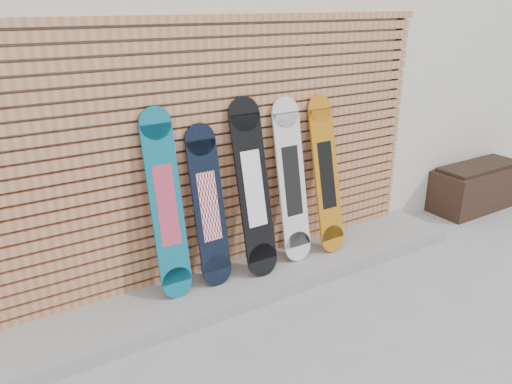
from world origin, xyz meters
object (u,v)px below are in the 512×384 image
Objects in this scene: snowboard_0 at (166,206)px; snowboard_1 at (209,206)px; planter_box at (476,186)px; snowboard_2 at (253,189)px; snowboard_3 at (292,181)px; snowboard_4 at (326,175)px.

snowboard_0 reaches higher than snowboard_1.
snowboard_0 is (-3.99, 0.04, 0.62)m from planter_box.
snowboard_2 is at bearing -3.08° from snowboard_0.
snowboard_2 is (0.41, -0.04, 0.09)m from snowboard_1.
planter_box is 0.82× the size of snowboard_3.
snowboard_3 is at bearing -0.60° from snowboard_1.
planter_box is at bearing -0.11° from snowboard_4.
snowboard_3 is (1.21, -0.01, -0.02)m from snowboard_0.
snowboard_4 is (0.81, 0.01, -0.03)m from snowboard_2.
snowboard_3 is at bearing -0.59° from snowboard_0.
snowboard_0 is 0.38m from snowboard_1.
snowboard_4 is (1.23, -0.03, 0.06)m from snowboard_1.
snowboard_2 reaches higher than planter_box.
snowboard_1 is at bearing 178.62° from snowboard_4.
snowboard_4 is (0.39, -0.02, -0.01)m from snowboard_3.
planter_box is 0.80× the size of snowboard_0.
snowboard_0 is 1.13× the size of snowboard_1.
snowboard_1 is at bearing 179.40° from snowboard_3.
snowboard_2 is at bearing -176.03° from snowboard_3.
snowboard_0 is 1.04× the size of snowboard_4.
snowboard_3 is (0.84, -0.01, 0.07)m from snowboard_1.
snowboard_3 reaches higher than snowboard_4.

